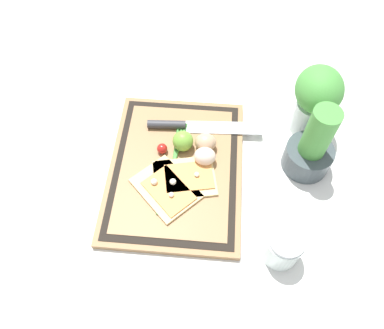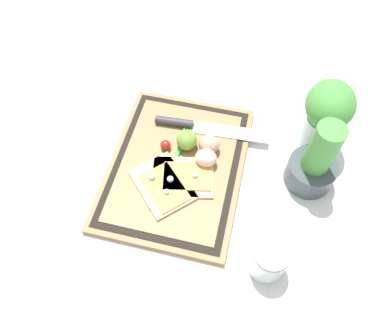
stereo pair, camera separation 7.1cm
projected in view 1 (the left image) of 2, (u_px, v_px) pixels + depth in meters
The scene contains 13 objects.
ground_plane at pixel (176, 171), 0.95m from camera, with size 6.00×6.00×0.00m, color silver.
cutting_board at pixel (176, 169), 0.94m from camera, with size 0.44×0.33×0.02m.
pizza_slice_near at pixel (166, 189), 0.89m from camera, with size 0.19×0.19×0.02m.
pizza_slice_far at pixel (186, 178), 0.91m from camera, with size 0.14×0.17×0.02m.
knife at pixel (186, 126), 0.99m from camera, with size 0.05×0.30×0.02m.
egg_brown at pixel (206, 142), 0.94m from camera, with size 0.05×0.05×0.05m, color tan.
egg_pink at pixel (205, 156), 0.92m from camera, with size 0.05×0.05×0.05m, color beige.
lime at pixel (183, 141), 0.94m from camera, with size 0.05×0.05×0.05m, color #70A838.
cherry_tomato_red at pixel (162, 149), 0.94m from camera, with size 0.03×0.03×0.03m, color red.
scallion_bunch at pixel (173, 165), 0.93m from camera, with size 0.27×0.05×0.01m.
herb_pot at pixel (311, 149), 0.90m from camera, with size 0.12×0.12×0.21m.
sauce_jar at pixel (282, 248), 0.80m from camera, with size 0.08×0.08×0.09m.
herb_glass at pixel (316, 98), 0.92m from camera, with size 0.13×0.11×0.20m.
Camera 1 is at (0.48, 0.08, 0.82)m, focal length 35.00 mm.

